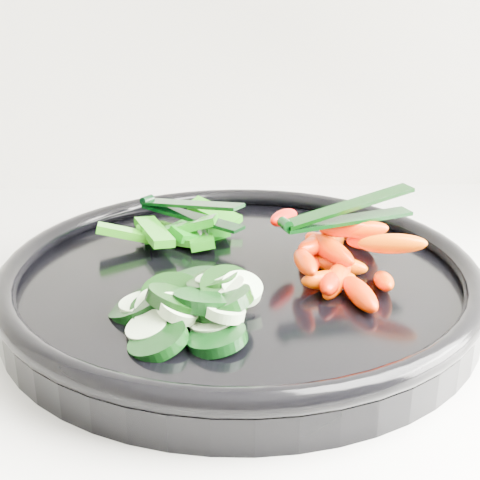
{
  "coord_description": "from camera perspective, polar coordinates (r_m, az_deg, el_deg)",
  "views": [
    {
      "loc": [
        -0.01,
        1.2,
        1.18
      ],
      "look_at": [
        0.01,
        1.68,
        0.99
      ],
      "focal_mm": 50.0,
      "sensor_mm": 36.0,
      "label": 1
    }
  ],
  "objects": [
    {
      "name": "veggie_tray",
      "position": [
        0.53,
        0.0,
        -3.47
      ],
      "size": [
        0.38,
        0.38,
        0.04
      ],
      "color": "black",
      "rests_on": "counter"
    },
    {
      "name": "cucumber_pile",
      "position": [
        0.47,
        -4.65,
        -5.43
      ],
      "size": [
        0.12,
        0.14,
        0.04
      ],
      "color": "black",
      "rests_on": "veggie_tray"
    },
    {
      "name": "carrot_pile",
      "position": [
        0.53,
        8.55,
        -1.2
      ],
      "size": [
        0.12,
        0.16,
        0.05
      ],
      "color": "#FF3D00",
      "rests_on": "veggie_tray"
    },
    {
      "name": "pepper_pile",
      "position": [
        0.6,
        -4.92,
        0.83
      ],
      "size": [
        0.13,
        0.11,
        0.04
      ],
      "color": "#18720A",
      "rests_on": "veggie_tray"
    },
    {
      "name": "tong_carrot",
      "position": [
        0.52,
        8.93,
        2.24
      ],
      "size": [
        0.11,
        0.05,
        0.02
      ],
      "color": "black",
      "rests_on": "carrot_pile"
    },
    {
      "name": "tong_pepper",
      "position": [
        0.6,
        -4.46,
        2.6
      ],
      "size": [
        0.1,
        0.08,
        0.02
      ],
      "color": "black",
      "rests_on": "pepper_pile"
    }
  ]
}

